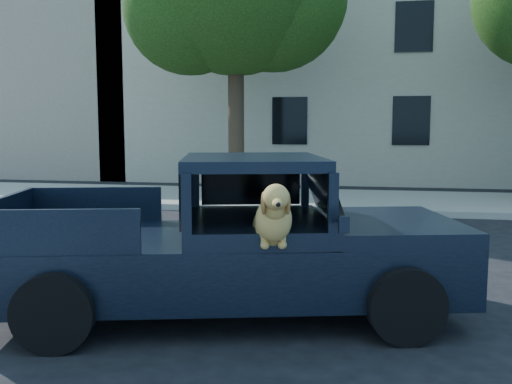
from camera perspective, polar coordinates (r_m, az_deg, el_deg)
ground at (r=6.28m, az=15.28°, el=-12.78°), size 120.00×120.00×0.00m
far_sidewalk at (r=15.24m, az=12.53°, el=-0.94°), size 60.00×4.00×0.15m
building_main at (r=22.81m, az=19.95°, el=12.47°), size 26.00×6.00×9.00m
building_left at (r=26.73m, az=-22.57°, el=10.38°), size 12.00×6.00×8.00m
pickup_truck at (r=6.23m, az=-3.22°, el=-7.05°), size 5.16×3.06×1.74m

